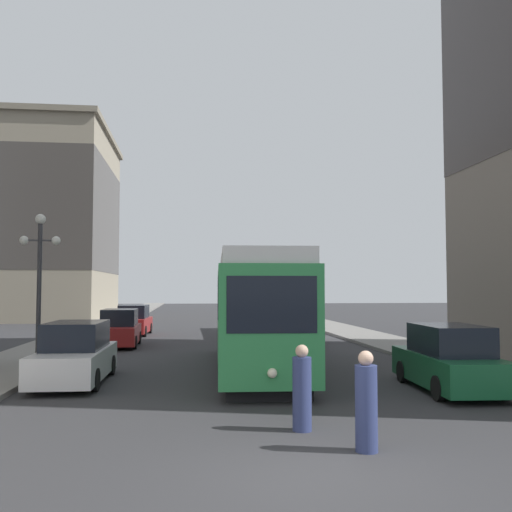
{
  "coord_description": "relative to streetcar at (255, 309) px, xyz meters",
  "views": [
    {
      "loc": [
        -1.87,
        -8.65,
        2.83
      ],
      "look_at": [
        0.12,
        8.76,
        3.82
      ],
      "focal_mm": 40.39,
      "sensor_mm": 36.0,
      "label": 1
    }
  ],
  "objects": [
    {
      "name": "ground_plane",
      "position": [
        -0.39,
        -11.51,
        -2.1
      ],
      "size": [
        200.0,
        200.0,
        0.0
      ],
      "primitive_type": "plane",
      "color": "#303033"
    },
    {
      "name": "pedestrian_crossing_far",
      "position": [
        0.8,
        -10.28,
        -1.29
      ],
      "size": [
        0.39,
        0.39,
        1.74
      ],
      "rotation": [
        0.0,
        0.0,
        5.63
      ],
      "color": "navy",
      "rests_on": "ground"
    },
    {
      "name": "sidewalk_left",
      "position": [
        -8.61,
        28.49,
        -2.03
      ],
      "size": [
        3.25,
        120.0,
        0.15
      ],
      "primitive_type": "cube",
      "color": "gray",
      "rests_on": "ground"
    },
    {
      "name": "pedestrian_crossing_near",
      "position": [
        -0.03,
        -8.71,
        -1.31
      ],
      "size": [
        0.38,
        0.38,
        1.71
      ],
      "rotation": [
        0.0,
        0.0,
        2.78
      ],
      "color": "navy",
      "rests_on": "ground"
    },
    {
      "name": "building_left_midblock",
      "position": [
        -15.46,
        36.61,
        7.07
      ],
      "size": [
        11.05,
        18.15,
        17.86
      ],
      "color": "gray",
      "rests_on": "ground"
    },
    {
      "name": "parked_car_left_far",
      "position": [
        -5.68,
        15.69,
        -1.26
      ],
      "size": [
        2.05,
        4.41,
        1.82
      ],
      "rotation": [
        0.0,
        0.0,
        -0.05
      ],
      "color": "black",
      "rests_on": "ground"
    },
    {
      "name": "sidewalk_right",
      "position": [
        7.83,
        28.49,
        -2.03
      ],
      "size": [
        3.25,
        120.0,
        0.15
      ],
      "primitive_type": "cube",
      "color": "gray",
      "rests_on": "ground"
    },
    {
      "name": "parked_car_left_near",
      "position": [
        -5.68,
        8.63,
        -1.26
      ],
      "size": [
        1.93,
        4.37,
        1.82
      ],
      "rotation": [
        0.0,
        0.0,
        0.01
      ],
      "color": "black",
      "rests_on": "ground"
    },
    {
      "name": "parked_car_left_mid",
      "position": [
        -5.68,
        -2.2,
        -1.26
      ],
      "size": [
        1.93,
        4.99,
        1.82
      ],
      "rotation": [
        0.0,
        0.0,
        -0.01
      ],
      "color": "black",
      "rests_on": "ground"
    },
    {
      "name": "parked_car_right_far",
      "position": [
        4.9,
        -4.75,
        -1.26
      ],
      "size": [
        2.09,
        4.79,
        1.82
      ],
      "rotation": [
        0.0,
        0.0,
        3.09
      ],
      "color": "black",
      "rests_on": "ground"
    },
    {
      "name": "lamp_post_left_near",
      "position": [
        -7.58,
        0.96,
        1.56
      ],
      "size": [
        1.41,
        0.36,
        5.33
      ],
      "color": "#333338",
      "rests_on": "sidewalk_left"
    },
    {
      "name": "transit_bus",
      "position": [
        3.27,
        14.69,
        -0.15
      ],
      "size": [
        2.67,
        11.2,
        3.45
      ],
      "rotation": [
        0.0,
        0.0,
        0.01
      ],
      "color": "black",
      "rests_on": "ground"
    },
    {
      "name": "streetcar",
      "position": [
        0.0,
        0.0,
        0.0
      ],
      "size": [
        3.18,
        12.81,
        3.89
      ],
      "rotation": [
        0.0,
        0.0,
        -0.05
      ],
      "color": "black",
      "rests_on": "ground"
    }
  ]
}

